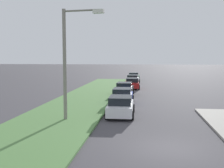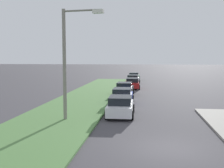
{
  "view_description": "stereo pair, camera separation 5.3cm",
  "coord_description": "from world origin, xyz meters",
  "px_view_note": "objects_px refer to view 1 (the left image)",
  "views": [
    {
      "loc": [
        -13.07,
        1.2,
        4.34
      ],
      "look_at": [
        13.94,
        4.36,
        1.7
      ],
      "focal_mm": 44.73,
      "sensor_mm": 36.0,
      "label": 1
    },
    {
      "loc": [
        -13.07,
        1.15,
        4.34
      ],
      "look_at": [
        13.94,
        4.36,
        1.7
      ],
      "focal_mm": 44.73,
      "sensor_mm": 36.0,
      "label": 2
    }
  ],
  "objects_px": {
    "parked_car_black": "(125,89)",
    "parked_car_silver": "(133,80)",
    "streetlight": "(69,56)",
    "parked_car_red": "(132,83)",
    "parked_car_green": "(134,77)",
    "parked_car_white": "(121,106)",
    "parked_car_blue": "(122,96)"
  },
  "relations": [
    {
      "from": "parked_car_green",
      "to": "parked_car_white",
      "type": "bearing_deg",
      "value": -177.89
    },
    {
      "from": "parked_car_blue",
      "to": "parked_car_silver",
      "type": "bearing_deg",
      "value": -0.56
    },
    {
      "from": "parked_car_white",
      "to": "streetlight",
      "type": "distance_m",
      "value": 5.33
    },
    {
      "from": "parked_car_white",
      "to": "parked_car_red",
      "type": "relative_size",
      "value": 0.99
    },
    {
      "from": "parked_car_white",
      "to": "parked_car_silver",
      "type": "relative_size",
      "value": 0.99
    },
    {
      "from": "parked_car_blue",
      "to": "parked_car_green",
      "type": "distance_m",
      "value": 25.72
    },
    {
      "from": "parked_car_green",
      "to": "streetlight",
      "type": "xyz_separation_m",
      "value": [
        -33.08,
        3.05,
        3.67
      ]
    },
    {
      "from": "parked_car_red",
      "to": "streetlight",
      "type": "relative_size",
      "value": 0.59
    },
    {
      "from": "parked_car_white",
      "to": "parked_car_green",
      "type": "distance_m",
      "value": 31.02
    },
    {
      "from": "parked_car_black",
      "to": "parked_car_silver",
      "type": "height_order",
      "value": "same"
    },
    {
      "from": "parked_car_blue",
      "to": "streetlight",
      "type": "bearing_deg",
      "value": 158.01
    },
    {
      "from": "parked_car_white",
      "to": "parked_car_silver",
      "type": "bearing_deg",
      "value": -0.88
    },
    {
      "from": "parked_car_green",
      "to": "streetlight",
      "type": "relative_size",
      "value": 0.58
    },
    {
      "from": "parked_car_white",
      "to": "streetlight",
      "type": "relative_size",
      "value": 0.58
    },
    {
      "from": "parked_car_silver",
      "to": "parked_car_green",
      "type": "relative_size",
      "value": 1.01
    },
    {
      "from": "parked_car_white",
      "to": "parked_car_black",
      "type": "xyz_separation_m",
      "value": [
        11.22,
        0.51,
        0.0
      ]
    },
    {
      "from": "parked_car_white",
      "to": "parked_car_silver",
      "type": "height_order",
      "value": "same"
    },
    {
      "from": "parked_car_green",
      "to": "parked_car_silver",
      "type": "bearing_deg",
      "value": -177.38
    },
    {
      "from": "parked_car_black",
      "to": "parked_car_red",
      "type": "xyz_separation_m",
      "value": [
        6.69,
        -0.55,
        0.0
      ]
    },
    {
      "from": "parked_car_white",
      "to": "parked_car_green",
      "type": "xyz_separation_m",
      "value": [
        31.02,
        0.21,
        0.0
      ]
    },
    {
      "from": "parked_car_red",
      "to": "parked_car_blue",
      "type": "bearing_deg",
      "value": 175.03
    },
    {
      "from": "parked_car_silver",
      "to": "streetlight",
      "type": "xyz_separation_m",
      "value": [
        -26.64,
        3.16,
        3.67
      ]
    },
    {
      "from": "parked_car_green",
      "to": "streetlight",
      "type": "bearing_deg",
      "value": 176.44
    },
    {
      "from": "parked_car_silver",
      "to": "parked_car_green",
      "type": "height_order",
      "value": "same"
    },
    {
      "from": "parked_car_red",
      "to": "parked_car_green",
      "type": "relative_size",
      "value": 1.01
    },
    {
      "from": "parked_car_blue",
      "to": "parked_car_red",
      "type": "distance_m",
      "value": 12.62
    },
    {
      "from": "parked_car_silver",
      "to": "parked_car_red",
      "type": "bearing_deg",
      "value": -175.64
    },
    {
      "from": "parked_car_white",
      "to": "parked_car_blue",
      "type": "distance_m",
      "value": 5.31
    },
    {
      "from": "parked_car_silver",
      "to": "streetlight",
      "type": "height_order",
      "value": "streetlight"
    },
    {
      "from": "streetlight",
      "to": "parked_car_blue",
      "type": "bearing_deg",
      "value": -21.97
    },
    {
      "from": "parked_car_blue",
      "to": "streetlight",
      "type": "height_order",
      "value": "streetlight"
    },
    {
      "from": "parked_car_red",
      "to": "parked_car_silver",
      "type": "height_order",
      "value": "same"
    }
  ]
}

